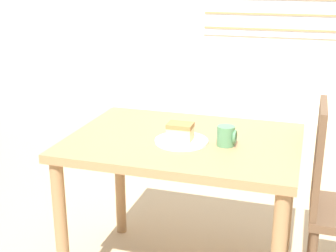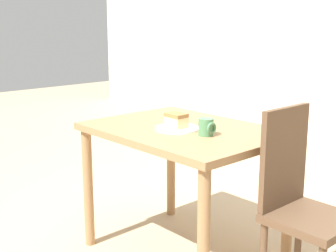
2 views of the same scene
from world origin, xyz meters
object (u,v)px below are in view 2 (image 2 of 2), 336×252
at_px(chair_near_window, 300,202).
at_px(dining_table_near, 184,147).
at_px(cake_slice, 176,120).
at_px(coffee_mug, 206,127).
at_px(plate, 177,128).

bearing_deg(chair_near_window, dining_table_near, 96.45).
xyz_separation_m(cake_slice, coffee_mug, (0.21, 0.02, -0.01)).
distance_m(plate, coffee_mug, 0.21).
distance_m(chair_near_window, coffee_mug, 0.60).
xyz_separation_m(dining_table_near, coffee_mug, (0.21, -0.04, 0.16)).
bearing_deg(plate, coffee_mug, 5.26).
bearing_deg(plate, cake_slice, -157.26).
bearing_deg(coffee_mug, cake_slice, -174.26).
distance_m(dining_table_near, coffee_mug, 0.27).
bearing_deg(cake_slice, chair_near_window, 11.33).
bearing_deg(cake_slice, coffee_mug, 5.74).
height_order(plate, cake_slice, cake_slice).
height_order(dining_table_near, chair_near_window, chair_near_window).
bearing_deg(cake_slice, dining_table_near, 88.95).
relative_size(dining_table_near, coffee_mug, 11.70).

